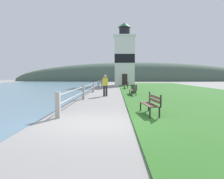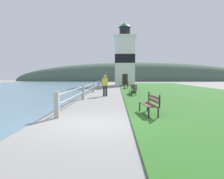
% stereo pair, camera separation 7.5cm
% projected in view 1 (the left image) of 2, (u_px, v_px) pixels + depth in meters
% --- Properties ---
extents(ground_plane, '(160.00, 160.00, 0.00)m').
position_uv_depth(ground_plane, '(90.00, 123.00, 7.66)').
color(ground_plane, gray).
extents(grass_verge, '(12.00, 49.81, 0.06)m').
position_uv_depth(grass_verge, '(175.00, 91.00, 24.10)').
color(grass_verge, '#2D6623').
rests_on(grass_verge, ground_plane).
extents(seawall_railing, '(0.18, 27.41, 1.05)m').
position_uv_depth(seawall_railing, '(93.00, 86.00, 22.23)').
color(seawall_railing, '#A8A399').
rests_on(seawall_railing, ground_plane).
extents(park_bench_near, '(0.64, 1.77, 0.94)m').
position_uv_depth(park_bench_near, '(151.00, 103.00, 9.21)').
color(park_bench_near, brown).
rests_on(park_bench_near, ground_plane).
extents(park_bench_midway, '(0.51, 1.79, 0.94)m').
position_uv_depth(park_bench_midway, '(134.00, 89.00, 18.55)').
color(park_bench_midway, brown).
rests_on(park_bench_midway, ground_plane).
extents(park_bench_far, '(0.60, 1.73, 0.94)m').
position_uv_depth(park_bench_far, '(127.00, 85.00, 27.82)').
color(park_bench_far, brown).
rests_on(park_bench_far, ground_plane).
extents(lighthouse, '(3.92, 3.92, 11.00)m').
position_uv_depth(lighthouse, '(124.00, 58.00, 38.60)').
color(lighthouse, white).
rests_on(lighthouse, ground_plane).
extents(person_strolling, '(0.44, 0.24, 1.77)m').
position_uv_depth(person_strolling, '(105.00, 85.00, 17.90)').
color(person_strolling, '#28282D').
rests_on(person_strolling, ground_plane).
extents(trash_bin, '(0.54, 0.54, 0.84)m').
position_uv_depth(trash_bin, '(133.00, 89.00, 20.24)').
color(trash_bin, '#2D5138').
rests_on(trash_bin, ground_plane).
extents(distant_hillside, '(80.00, 16.00, 12.00)m').
position_uv_depth(distant_hillside, '(138.00, 81.00, 70.60)').
color(distant_hillside, '#475B4C').
rests_on(distant_hillside, ground_plane).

